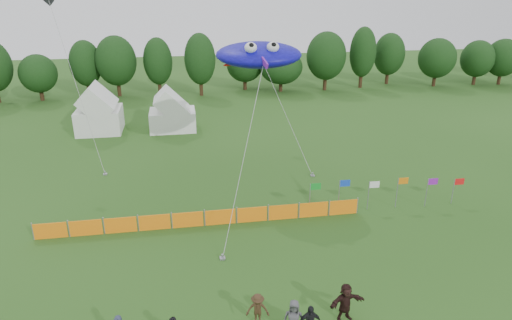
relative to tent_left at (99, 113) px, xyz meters
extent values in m
plane|color=#234C16|center=(11.94, -29.72, -1.95)|extent=(160.00, 160.00, 0.00)
cylinder|color=#382314|center=(-9.30, 14.78, -0.99)|extent=(0.50, 0.50, 1.91)
ellipsoid|color=black|center=(-9.30, 14.78, 1.50)|extent=(4.61, 4.61, 4.30)
cylinder|color=#382314|center=(-3.78, 16.49, -0.76)|extent=(0.50, 0.50, 2.38)
ellipsoid|color=black|center=(-3.78, 16.49, 2.35)|extent=(4.09, 4.09, 5.35)
cylinder|color=#382314|center=(0.20, 15.67, -0.66)|extent=(0.50, 0.50, 2.57)
ellipsoid|color=black|center=(0.20, 15.67, 2.70)|extent=(5.20, 5.20, 5.79)
cylinder|color=#382314|center=(5.50, 15.61, -0.71)|extent=(0.50, 0.50, 2.46)
ellipsoid|color=black|center=(5.50, 15.61, 2.50)|extent=(3.78, 3.78, 5.55)
cylinder|color=#382314|center=(10.96, 14.20, -0.61)|extent=(0.50, 0.50, 2.66)
ellipsoid|color=black|center=(10.96, 14.20, 2.86)|extent=(4.05, 4.05, 5.99)
cylinder|color=#382314|center=(17.23, 16.81, -0.96)|extent=(0.50, 0.50, 1.98)
ellipsoid|color=black|center=(17.23, 16.81, 1.63)|extent=(5.06, 5.06, 4.46)
cylinder|color=#382314|center=(21.93, 14.85, -1.02)|extent=(0.50, 0.50, 1.86)
ellipsoid|color=black|center=(21.93, 14.85, 1.41)|extent=(5.86, 5.86, 4.18)
cylinder|color=#382314|center=(28.22, 14.66, -0.64)|extent=(0.50, 0.50, 2.62)
ellipsoid|color=black|center=(28.22, 14.66, 2.78)|extent=(5.41, 5.41, 5.89)
cylinder|color=#382314|center=(33.72, 15.28, -0.56)|extent=(0.50, 0.50, 2.78)
ellipsoid|color=black|center=(33.72, 15.28, 3.08)|extent=(3.67, 3.67, 6.26)
cylinder|color=#382314|center=(38.61, 17.16, -0.74)|extent=(0.50, 0.50, 2.42)
ellipsoid|color=black|center=(38.61, 17.16, 2.42)|extent=(4.46, 4.46, 5.44)
cylinder|color=#382314|center=(44.64, 14.41, -0.83)|extent=(0.50, 0.50, 2.24)
ellipsoid|color=black|center=(44.64, 14.41, 2.09)|extent=(5.26, 5.26, 5.03)
cylinder|color=#382314|center=(51.03, 14.44, -0.89)|extent=(0.50, 0.50, 2.10)
ellipsoid|color=black|center=(51.03, 14.44, 1.85)|extent=(4.74, 4.74, 4.73)
cylinder|color=#382314|center=(54.79, 13.97, -0.86)|extent=(0.50, 0.50, 2.16)
ellipsoid|color=black|center=(54.79, 13.97, 1.96)|extent=(4.88, 4.88, 4.87)
cube|color=white|center=(0.00, 0.00, -0.77)|extent=(4.28, 4.28, 2.36)
cube|color=white|center=(7.24, -0.54, -0.94)|extent=(4.56, 3.65, 2.01)
cube|color=orange|center=(0.13, -21.09, -1.45)|extent=(1.90, 0.06, 1.00)
cube|color=orange|center=(2.13, -21.09, -1.45)|extent=(1.90, 0.06, 1.00)
cube|color=orange|center=(4.13, -21.09, -1.45)|extent=(1.90, 0.06, 1.00)
cube|color=orange|center=(6.13, -21.09, -1.45)|extent=(1.90, 0.06, 1.00)
cube|color=orange|center=(8.13, -21.09, -1.45)|extent=(1.90, 0.06, 1.00)
cube|color=orange|center=(10.13, -21.09, -1.45)|extent=(1.90, 0.06, 1.00)
cube|color=orange|center=(12.13, -21.09, -1.45)|extent=(1.90, 0.06, 1.00)
cube|color=orange|center=(14.13, -21.09, -1.45)|extent=(1.90, 0.06, 1.00)
cube|color=orange|center=(16.13, -21.09, -1.45)|extent=(1.90, 0.06, 1.00)
cube|color=orange|center=(18.13, -21.09, -1.45)|extent=(1.90, 0.06, 1.00)
cylinder|color=gray|center=(15.94, -20.77, -0.85)|extent=(0.06, 0.06, 2.20)
cube|color=#148C26|center=(16.29, -20.77, 0.03)|extent=(0.70, 0.02, 0.45)
cylinder|color=gray|center=(17.94, -20.64, -0.84)|extent=(0.06, 0.06, 2.22)
cube|color=blue|center=(18.29, -20.64, 0.05)|extent=(0.70, 0.02, 0.45)
cylinder|color=gray|center=(19.94, -20.73, -0.94)|extent=(0.06, 0.06, 2.01)
cube|color=white|center=(20.29, -20.73, -0.17)|extent=(0.70, 0.02, 0.45)
cylinder|color=gray|center=(21.94, -20.73, -0.88)|extent=(0.06, 0.06, 2.13)
cube|color=orange|center=(22.29, -20.73, -0.04)|extent=(0.70, 0.02, 0.45)
cylinder|color=gray|center=(23.94, -20.96, -0.93)|extent=(0.06, 0.06, 2.03)
cube|color=purple|center=(24.29, -20.96, -0.14)|extent=(0.70, 0.02, 0.45)
cylinder|color=gray|center=(25.94, -20.87, -1.03)|extent=(0.06, 0.06, 1.83)
cube|color=red|center=(26.29, -20.87, -0.34)|extent=(0.70, 0.02, 0.45)
imported|color=#3A2717|center=(10.90, -30.31, -1.15)|extent=(1.12, 0.77, 1.58)
imported|color=#46454A|center=(12.27, -31.27, -1.04)|extent=(1.01, 0.80, 1.81)
imported|color=black|center=(14.78, -30.61, -1.02)|extent=(1.78, 0.87, 1.84)
ellipsoid|color=#130DC5|center=(13.60, -14.97, 7.54)|extent=(6.84, 5.82, 2.06)
sphere|color=white|center=(12.86, -16.25, 8.18)|extent=(0.83, 0.83, 0.83)
sphere|color=white|center=(14.33, -16.25, 8.18)|extent=(0.83, 0.83, 0.83)
ellipsoid|color=#B81709|center=(12.02, -14.78, 7.00)|extent=(1.73, 0.76, 0.27)
ellipsoid|color=#B81709|center=(15.17, -14.78, 7.00)|extent=(1.73, 0.76, 0.27)
cube|color=purple|center=(13.60, -17.24, 7.35)|extent=(0.37, 0.96, 0.70)
cylinder|color=#A5A5A5|center=(11.74, -20.93, 2.65)|extent=(3.76, 8.06, 9.21)
cube|color=gray|center=(9.88, -24.95, -1.90)|extent=(0.30, 0.30, 0.10)
cube|color=white|center=(15.42, -4.33, 6.29)|extent=(1.19, 0.33, 1.19)
cylinder|color=#A5A5A5|center=(16.68, -9.52, 2.17)|extent=(2.56, 10.41, 8.26)
cube|color=gray|center=(17.94, -14.72, -1.90)|extent=(0.30, 0.30, 0.10)
cube|color=black|center=(-1.22, -7.68, 10.91)|extent=(0.91, 0.26, 0.91)
cylinder|color=#A5A5A5|center=(0.36, -9.70, 4.48)|extent=(3.21, 4.08, 12.87)
cube|color=gray|center=(1.94, -11.72, -1.90)|extent=(0.30, 0.30, 0.10)
camera|label=1|loc=(8.14, -46.18, 12.13)|focal=32.00mm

